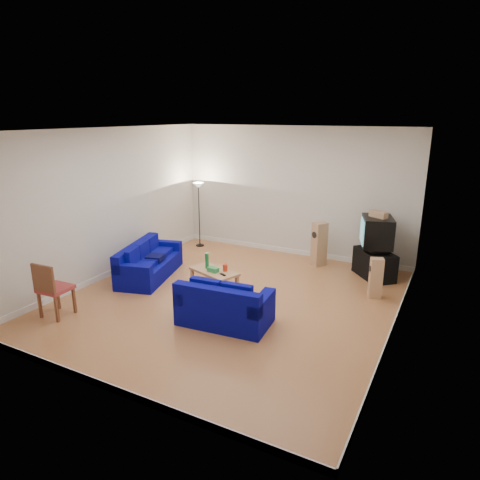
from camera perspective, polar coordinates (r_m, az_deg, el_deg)
The scene contains 16 objects.
room at distance 7.87m, azimuth -1.36°, elevation 2.37°, with size 6.01×6.51×3.21m.
sofa_three_seat at distance 9.64m, azimuth -12.18°, elevation -3.23°, with size 1.32×2.06×0.74m.
sofa_loveseat at distance 7.35m, azimuth -2.17°, elevation -9.10°, with size 1.61×0.99×0.77m.
coffee_table at distance 8.83m, azimuth -3.49°, elevation -4.37°, with size 1.15×0.83×0.38m.
bottle at distance 8.89m, azimuth -4.42°, elevation -2.74°, with size 0.08×0.08×0.33m, color #197233.
tissue_box at distance 8.71m, azimuth -3.61°, elevation -3.96°, with size 0.23×0.12×0.09m, color green.
red_canister at distance 8.74m, azimuth -1.99°, elevation -3.72°, with size 0.10×0.10×0.14m, color red.
remote at distance 8.55m, azimuth -2.32°, elevation -4.61°, with size 0.16×0.05×0.02m, color black.
tv_stand at distance 9.83m, azimuth 17.48°, elevation -3.09°, with size 0.98×0.55×0.60m, color black.
av_receiver at distance 9.69m, azimuth 17.77°, elevation -1.20°, with size 0.44×0.36×0.10m, color black.
television at distance 9.67m, azimuth 17.78°, elevation 1.07°, with size 0.83×0.97×0.64m.
centre_speaker at distance 9.55m, azimuth 17.97°, elevation 3.28°, with size 0.39×0.16×0.14m, color tan.
speaker_left at distance 10.22m, azimuth 10.52°, elevation -0.54°, with size 0.37×0.39×1.04m.
speaker_right at distance 8.72m, azimuth 17.64°, elevation -4.86°, with size 0.29×0.26×0.81m.
floor_lamp at distance 11.40m, azimuth -5.54°, elevation 6.12°, with size 0.30×0.30×1.73m.
dining_chair at distance 8.16m, azimuth -23.83°, elevation -5.76°, with size 0.51×0.51×1.02m.
Camera 1 is at (3.72, -6.67, 3.46)m, focal length 32.00 mm.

